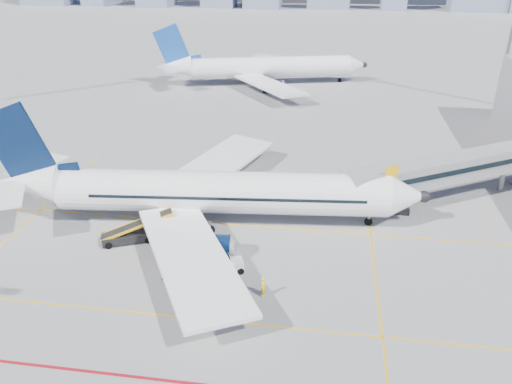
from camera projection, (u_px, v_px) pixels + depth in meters
ground at (209, 271)px, 42.48m from camera, size 420.00×420.00×0.00m
apron_markings at (191, 300)px, 39.10m from camera, size 90.00×35.12×0.01m
jet_bridge at (461, 168)px, 52.73m from camera, size 23.55×15.78×6.30m
main_aircraft at (204, 192)px, 48.68m from camera, size 42.82×37.26×12.51m
second_aircraft at (262, 68)px, 97.02m from camera, size 40.82×35.03×12.10m
baggage_tug at (227, 264)px, 42.03m from camera, size 2.72×2.25×1.66m
cargo_dolly at (186, 266)px, 41.16m from camera, size 4.02×2.10×2.12m
belt_loader at (130, 235)px, 46.44m from camera, size 6.67×3.98×2.74m
ramp_worker at (263, 287)px, 39.12m from camera, size 0.54×0.71×1.75m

